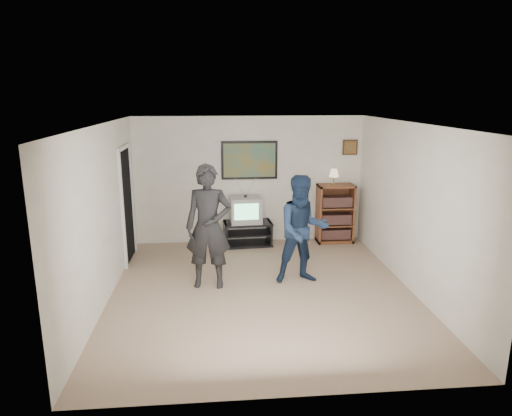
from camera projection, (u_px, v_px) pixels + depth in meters
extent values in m
cube|color=#8B6D58|center=(262.00, 291.00, 6.90)|extent=(4.50, 5.00, 0.01)
cube|color=white|center=(263.00, 124.00, 6.30)|extent=(4.50, 5.00, 0.01)
cube|color=silver|center=(249.00, 180.00, 9.01)|extent=(4.50, 0.01, 2.50)
cube|color=silver|center=(103.00, 215.00, 6.40)|extent=(0.01, 5.00, 2.50)
cube|color=silver|center=(412.00, 208.00, 6.79)|extent=(0.01, 5.00, 2.50)
cube|color=black|center=(248.00, 223.00, 8.94)|extent=(0.97, 0.59, 0.04)
cube|color=black|center=(248.00, 244.00, 9.04)|extent=(0.97, 0.59, 0.04)
cube|color=black|center=(225.00, 234.00, 8.95)|extent=(0.08, 0.50, 0.47)
cube|color=black|center=(270.00, 233.00, 9.03)|extent=(0.08, 0.50, 0.47)
imported|color=black|center=(208.00, 227.00, 6.89)|extent=(0.74, 0.53, 1.90)
imported|color=#192A46|center=(303.00, 230.00, 7.08)|extent=(0.88, 0.70, 1.71)
cube|color=white|center=(210.00, 210.00, 7.01)|extent=(0.05, 0.12, 0.03)
cube|color=white|center=(304.00, 211.00, 7.22)|extent=(0.08, 0.13, 0.04)
cube|color=black|center=(249.00, 160.00, 8.89)|extent=(1.10, 0.03, 0.75)
cube|color=white|center=(221.00, 145.00, 8.78)|extent=(0.28, 0.02, 0.14)
cube|color=#31210F|center=(350.00, 147.00, 9.02)|extent=(0.30, 0.03, 0.30)
cube|color=black|center=(127.00, 206.00, 8.01)|extent=(0.03, 0.85, 2.00)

